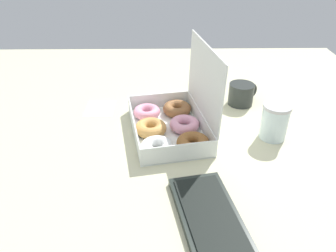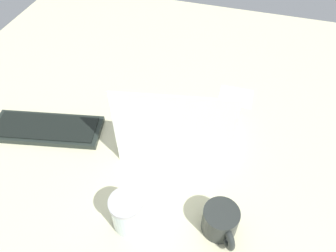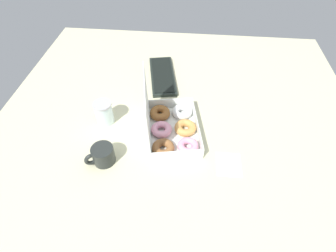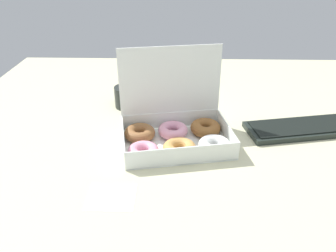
# 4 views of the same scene
# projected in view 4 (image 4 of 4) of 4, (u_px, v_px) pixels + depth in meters

# --- Properties ---
(ground_plane) EXTENTS (1.80, 1.80, 0.02)m
(ground_plane) POSITION_uv_depth(u_px,v_px,m) (195.00, 150.00, 1.03)
(ground_plane) COLOR beige
(donut_box) EXTENTS (0.37, 0.29, 0.28)m
(donut_box) POSITION_uv_depth(u_px,v_px,m) (177.00, 133.00, 1.03)
(donut_box) COLOR white
(donut_box) RESTS_ON ground_plane
(keyboard) EXTENTS (0.38, 0.20, 0.02)m
(keyboard) POSITION_uv_depth(u_px,v_px,m) (300.00, 128.00, 1.11)
(keyboard) COLOR #202823
(keyboard) RESTS_ON ground_plane
(coffee_mug) EXTENTS (0.10, 0.12, 0.08)m
(coffee_mug) POSITION_uv_depth(u_px,v_px,m) (126.00, 96.00, 1.27)
(coffee_mug) COLOR #262A28
(coffee_mug) RESTS_ON ground_plane
(glass_jar) EXTENTS (0.09, 0.09, 0.12)m
(glass_jar) POSITION_uv_depth(u_px,v_px,m) (186.00, 88.00, 1.30)
(glass_jar) COLOR silver
(glass_jar) RESTS_ON ground_plane
(paper_napkin) EXTENTS (0.12, 0.10, 0.00)m
(paper_napkin) POSITION_uv_depth(u_px,v_px,m) (111.00, 197.00, 0.82)
(paper_napkin) COLOR white
(paper_napkin) RESTS_ON ground_plane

